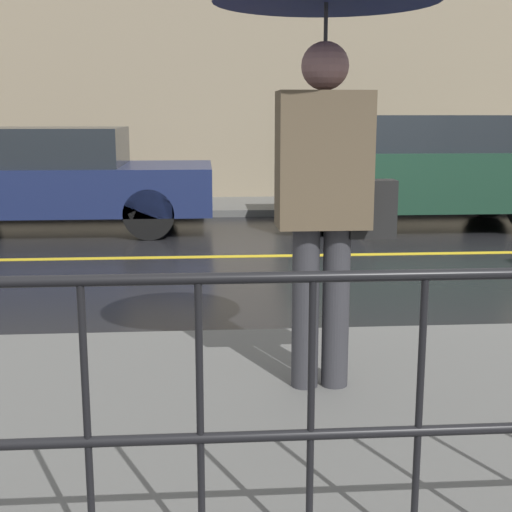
{
  "coord_description": "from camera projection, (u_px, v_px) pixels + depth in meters",
  "views": [
    {
      "loc": [
        -1.92,
        -7.68,
        1.54
      ],
      "look_at": [
        -1.52,
        -2.26,
        0.46
      ],
      "focal_mm": 50.0,
      "sensor_mm": 36.0,
      "label": 1
    }
  ],
  "objects": [
    {
      "name": "pedestrian",
      "position": [
        326.0,
        47.0,
        3.5
      ],
      "size": [
        1.12,
        1.12,
        2.22
      ],
      "color": "#333338",
      "rests_on": "sidewalk_near"
    },
    {
      "name": "lane_marking",
      "position": [
        376.0,
        254.0,
        7.95
      ],
      "size": [
        25.2,
        0.12,
        0.01
      ],
      "color": "gold",
      "rests_on": "ground_plane"
    },
    {
      "name": "car_navy",
      "position": [
        51.0,
        178.0,
        9.46
      ],
      "size": [
        4.16,
        1.8,
        1.36
      ],
      "color": "#19234C",
      "rests_on": "ground_plane"
    },
    {
      "name": "car_dark_green",
      "position": [
        423.0,
        170.0,
        9.81
      ],
      "size": [
        3.97,
        1.82,
        1.52
      ],
      "color": "#193828",
      "rests_on": "ground_plane"
    },
    {
      "name": "ground_plane",
      "position": [
        376.0,
        255.0,
        7.95
      ],
      "size": [
        80.0,
        80.0,
        0.0
      ],
      "primitive_type": "plane",
      "color": "black"
    },
    {
      "name": "building_storefront",
      "position": [
        312.0,
        53.0,
        12.3
      ],
      "size": [
        28.0,
        0.3,
        5.14
      ],
      "color": "gray",
      "rests_on": "ground_plane"
    },
    {
      "name": "sidewalk_far",
      "position": [
        320.0,
        205.0,
        11.78
      ],
      "size": [
        28.0,
        1.78,
        0.1
      ],
      "color": "#60605E",
      "rests_on": "ground_plane"
    }
  ]
}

